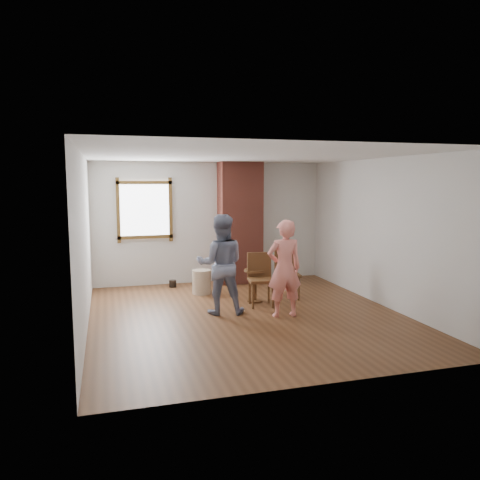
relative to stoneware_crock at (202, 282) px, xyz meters
name	(u,v)px	position (x,y,z in m)	size (l,w,h in m)	color
ground	(247,315)	(0.42, -1.68, -0.23)	(5.50, 5.50, 0.00)	brown
room_shell	(234,204)	(0.36, -1.08, 1.57)	(5.04, 5.52, 2.62)	silver
brick_chimney	(240,223)	(1.02, 0.82, 1.07)	(0.90, 0.50, 2.60)	#964435
stoneware_crock	(202,282)	(0.00, 0.00, 0.00)	(0.36, 0.36, 0.47)	#C6B08F
dark_pot	(173,284)	(-0.47, 0.72, -0.16)	(0.15, 0.15, 0.15)	black
dining_chair_left	(260,276)	(0.84, -1.11, 0.29)	(0.49, 0.49, 0.93)	brown
dining_chair_right	(287,271)	(1.49, -0.75, 0.28)	(0.48, 0.48, 0.91)	brown
side_table	(255,280)	(0.82, -0.88, 0.17)	(0.40, 0.40, 0.60)	brown
cake_plate	(255,269)	(0.82, -0.88, 0.37)	(0.18, 0.18, 0.01)	white
cake_slice	(256,267)	(0.83, -0.88, 0.40)	(0.08, 0.07, 0.06)	white
man	(221,264)	(0.04, -1.43, 0.59)	(0.81, 0.63, 1.66)	#161B3E
person_pink	(284,268)	(0.99, -1.89, 0.56)	(0.58, 0.38, 1.58)	#FE8A7F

